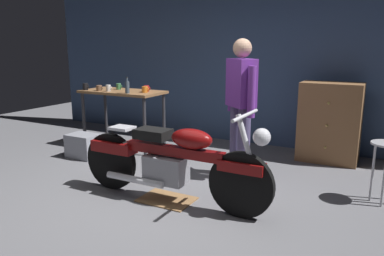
% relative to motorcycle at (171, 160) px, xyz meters
% --- Properties ---
extents(ground_plane, '(12.00, 12.00, 0.00)m').
position_rel_motorcycle_xyz_m(ground_plane, '(-0.14, -0.07, -0.45)').
color(ground_plane, slate).
extents(back_wall, '(8.00, 0.12, 3.10)m').
position_rel_motorcycle_xyz_m(back_wall, '(-0.14, 2.73, 1.10)').
color(back_wall, '#384C70').
rests_on(back_wall, ground_plane).
extents(workbench, '(1.30, 0.64, 0.90)m').
position_rel_motorcycle_xyz_m(workbench, '(-1.80, 1.50, 0.34)').
color(workbench, brown).
rests_on(workbench, ground_plane).
extents(motorcycle, '(2.19, 0.60, 1.00)m').
position_rel_motorcycle_xyz_m(motorcycle, '(0.00, 0.00, 0.00)').
color(motorcycle, black).
rests_on(motorcycle, ground_plane).
extents(person_standing, '(0.46, 0.41, 1.67)m').
position_rel_motorcycle_xyz_m(person_standing, '(0.34, 1.04, 0.48)').
color(person_standing, '#534B74').
rests_on(person_standing, ground_plane).
extents(wooden_dresser, '(0.80, 0.47, 1.10)m').
position_rel_motorcycle_xyz_m(wooden_dresser, '(1.19, 2.23, 0.10)').
color(wooden_dresser, brown).
rests_on(wooden_dresser, ground_plane).
extents(drip_tray, '(0.56, 0.40, 0.01)m').
position_rel_motorcycle_xyz_m(drip_tray, '(-0.06, 0.00, -0.44)').
color(drip_tray, olive).
rests_on(drip_tray, ground_plane).
extents(storage_bin, '(0.44, 0.32, 0.34)m').
position_rel_motorcycle_xyz_m(storage_bin, '(-1.95, 0.75, -0.28)').
color(storage_bin, gray).
rests_on(storage_bin, ground_plane).
extents(mug_red_diner, '(0.11, 0.08, 0.09)m').
position_rel_motorcycle_xyz_m(mug_red_diner, '(-1.40, 1.58, 0.50)').
color(mug_red_diner, red).
rests_on(mug_red_diner, workbench).
extents(mug_black_matte, '(0.12, 0.08, 0.11)m').
position_rel_motorcycle_xyz_m(mug_black_matte, '(-2.35, 1.28, 0.51)').
color(mug_black_matte, black).
rests_on(mug_black_matte, workbench).
extents(mug_green_speckled, '(0.11, 0.08, 0.10)m').
position_rel_motorcycle_xyz_m(mug_green_speckled, '(-1.94, 1.59, 0.50)').
color(mug_green_speckled, '#3D7F4C').
rests_on(mug_green_speckled, workbench).
extents(mug_white_ceramic, '(0.11, 0.07, 0.10)m').
position_rel_motorcycle_xyz_m(mug_white_ceramic, '(-1.93, 1.33, 0.50)').
color(mug_white_ceramic, white).
rests_on(mug_white_ceramic, workbench).
extents(mug_brown_stoneware, '(0.12, 0.09, 0.09)m').
position_rel_motorcycle_xyz_m(mug_brown_stoneware, '(-2.10, 1.31, 0.49)').
color(mug_brown_stoneware, brown).
rests_on(mug_brown_stoneware, workbench).
extents(mug_orange_travel, '(0.12, 0.09, 0.09)m').
position_rel_motorcycle_xyz_m(mug_orange_travel, '(-1.34, 1.46, 0.50)').
color(mug_orange_travel, orange).
rests_on(mug_orange_travel, workbench).
extents(bottle, '(0.06, 0.06, 0.24)m').
position_rel_motorcycle_xyz_m(bottle, '(-1.51, 1.26, 0.55)').
color(bottle, '#3F4C59').
rests_on(bottle, workbench).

